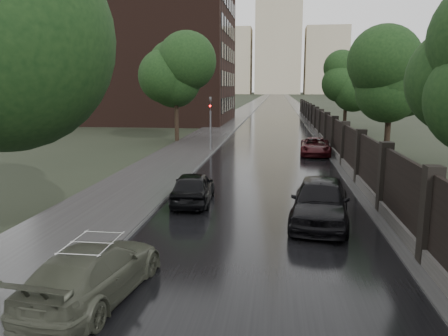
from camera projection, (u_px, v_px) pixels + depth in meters
road at (277, 98)px, 192.80m from camera, size 8.00×420.00×0.02m
sidewalk_left at (263, 98)px, 193.50m from camera, size 4.00×420.00×0.16m
verge_right at (289, 98)px, 192.14m from camera, size 3.00×420.00×0.08m
fence_right at (324, 130)px, 37.88m from camera, size 0.45×75.72×2.70m
tree_left_far at (176, 80)px, 36.65m from camera, size 4.25×4.25×7.39m
tree_right_b at (391, 83)px, 27.05m from camera, size 4.08×4.08×7.01m
tree_right_c at (346, 85)px, 44.61m from camera, size 4.08×4.08×7.01m
traffic_light at (210, 119)px, 31.84m from camera, size 0.16×0.32×4.00m
brick_building at (140, 47)px, 58.44m from camera, size 24.00×18.00×20.00m
stalinist_tower at (278, 36)px, 293.14m from camera, size 92.00×30.00×159.00m
volga_sedan at (94, 272)px, 9.75m from camera, size 2.29×4.54×1.27m
hatchback_left at (193, 187)px, 17.79m from camera, size 1.79×3.96×1.32m
car_right_near at (320, 201)px, 15.12m from camera, size 2.49×4.96×1.62m
car_right_far at (315, 146)px, 30.42m from camera, size 2.27×4.50×1.22m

